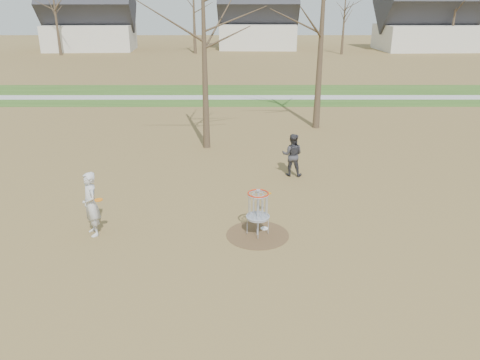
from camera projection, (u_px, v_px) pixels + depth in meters
name	position (u px, v px, depth m)	size (l,w,h in m)	color
ground	(258.00, 235.00, 13.34)	(160.00, 160.00, 0.00)	brown
green_band	(247.00, 95.00, 32.92)	(160.00, 8.00, 0.01)	#2D5119
footpath	(247.00, 97.00, 31.99)	(160.00, 1.50, 0.01)	#9E9E99
dirt_circle	(258.00, 235.00, 13.34)	(1.80, 1.80, 0.01)	#47331E
player_standing	(91.00, 204.00, 13.06)	(0.68, 0.45, 1.86)	silver
player_throwing	(292.00, 155.00, 17.59)	(0.79, 0.62, 1.63)	#35343A
disc_grounded	(264.00, 228.00, 13.67)	(0.22, 0.22, 0.02)	white
discs_in_play	(192.00, 196.00, 13.48)	(4.92, 1.61, 0.42)	orange
disc_golf_basket	(258.00, 206.00, 13.01)	(0.64, 0.64, 1.35)	#9EA3AD
bare_trees	(263.00, 10.00, 44.79)	(52.62, 44.98, 9.00)	#382B1E
houses_row	(276.00, 22.00, 61.09)	(56.51, 10.01, 7.26)	silver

